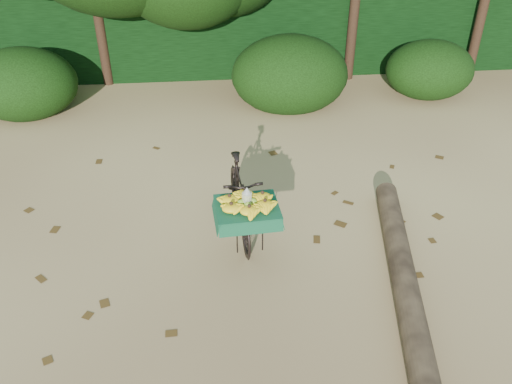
{
  "coord_description": "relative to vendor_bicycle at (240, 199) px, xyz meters",
  "views": [
    {
      "loc": [
        0.09,
        -4.52,
        4.04
      ],
      "look_at": [
        0.54,
        0.25,
        0.82
      ],
      "focal_mm": 38.0,
      "sensor_mm": 36.0,
      "label": 1
    }
  ],
  "objects": [
    {
      "name": "hedge_backdrop",
      "position": [
        -0.39,
        5.66,
        0.43
      ],
      "size": [
        26.0,
        1.8,
        1.8
      ],
      "primitive_type": "cube",
      "color": "black",
      "rests_on": "ground"
    },
    {
      "name": "fallen_log",
      "position": [
        1.6,
        -1.31,
        -0.34
      ],
      "size": [
        0.91,
        3.66,
        0.27
      ],
      "primitive_type": "cylinder",
      "rotation": [
        1.57,
        0.0,
        -0.18
      ],
      "color": "brown",
      "rests_on": "ground"
    },
    {
      "name": "vendor_bicycle",
      "position": [
        0.0,
        0.0,
        0.0
      ],
      "size": [
        0.7,
        1.67,
        0.93
      ],
      "rotation": [
        0.0,
        0.0,
        0.07
      ],
      "color": "black",
      "rests_on": "ground"
    },
    {
      "name": "ground",
      "position": [
        -0.39,
        -0.64,
        -0.47
      ],
      "size": [
        80.0,
        80.0,
        0.0
      ],
      "primitive_type": "plane",
      "color": "tan",
      "rests_on": "ground"
    },
    {
      "name": "bush_clumps",
      "position": [
        0.11,
        3.66,
        -0.02
      ],
      "size": [
        8.8,
        1.7,
        0.9
      ],
      "primitive_type": null,
      "color": "black",
      "rests_on": "ground"
    },
    {
      "name": "leaf_litter",
      "position": [
        -0.39,
        0.01,
        -0.47
      ],
      "size": [
        7.0,
        7.3,
        0.01
      ],
      "primitive_type": null,
      "color": "#4B3214",
      "rests_on": "ground"
    }
  ]
}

